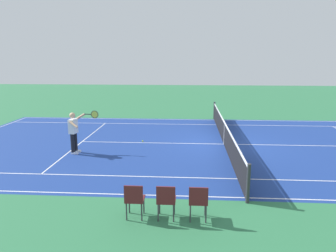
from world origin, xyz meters
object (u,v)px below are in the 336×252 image
Objects in this scene: tennis_player_near at (74,131)px; spectator_chair_0 at (198,200)px; spectator_chair_1 at (166,199)px; tennis_ball at (143,141)px; tennis_net at (224,133)px; spectator_chair_2 at (134,198)px.

tennis_player_near is 6.98m from spectator_chair_0.
spectator_chair_1 is (-4.01, 5.09, -0.41)m from tennis_player_near.
spectator_chair_1 is (-1.57, 6.99, 0.49)m from tennis_ball.
spectator_chair_1 is (2.08, 6.82, 0.03)m from tennis_net.
tennis_net is 6.34m from tennis_player_near.
spectator_chair_0 is 1.00× the size of spectator_chair_1.
tennis_player_near is 1.93× the size of spectator_chair_1.
spectator_chair_0 is at bearing 180.00° from spectator_chair_1.
spectator_chair_2 is (-0.82, 6.99, 0.49)m from tennis_ball.
tennis_net is 6.89× the size of tennis_player_near.
tennis_player_near is 1.93× the size of spectator_chair_0.
spectator_chair_1 is at bearing 128.21° from tennis_player_near.
tennis_player_near reaches higher than spectator_chair_1.
tennis_player_near is 3.22m from tennis_ball.
tennis_player_near is at bearing -51.79° from spectator_chair_1.
tennis_ball is 7.38m from spectator_chair_0.
spectator_chair_2 is at bearing 122.62° from tennis_player_near.
spectator_chair_2 is at bearing 0.00° from spectator_chair_0.
tennis_ball is (3.65, -0.17, -0.46)m from tennis_net.
tennis_net is at bearing 177.36° from tennis_ball.
spectator_chair_1 is 1.00× the size of spectator_chair_2.
tennis_net reaches higher than spectator_chair_0.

